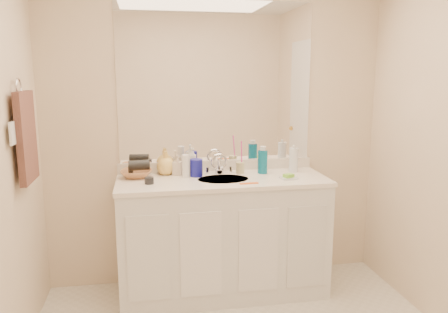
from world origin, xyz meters
The scene contains 26 objects.
wall_back centered at (0.00, 1.30, 1.20)m, with size 2.60×0.02×2.40m, color beige.
wall_front centered at (0.00, -1.30, 1.20)m, with size 2.60×0.02×2.40m, color beige.
vanity_cabinet centered at (0.00, 1.02, 0.42)m, with size 1.50×0.55×0.85m, color white.
countertop centered at (0.00, 1.02, 0.86)m, with size 1.52×0.57×0.03m, color white.
backsplash centered at (0.00, 1.29, 0.92)m, with size 1.52×0.03×0.08m, color silver.
sink_basin centered at (0.00, 1.00, 0.87)m, with size 0.37×0.37×0.02m, color beige.
faucet centered at (0.00, 1.18, 0.94)m, with size 0.02×0.02×0.11m, color silver.
mirror centered at (0.00, 1.29, 1.56)m, with size 1.48×0.01×1.20m, color white.
blue_mug centered at (-0.18, 1.12, 0.94)m, with size 0.09×0.09×0.13m, color #151794.
tan_cup centered at (0.16, 1.15, 0.92)m, with size 0.06×0.06×0.09m, color #C7BF8C.
toothbrush centered at (0.17, 1.15, 1.03)m, with size 0.01×0.01×0.20m, color #F941AD.
mouthwash_bottle centered at (0.33, 1.13, 0.97)m, with size 0.07×0.07×0.17m, color #0B6386.
clear_pump_bottle centered at (0.58, 1.14, 0.97)m, with size 0.07×0.07×0.18m, color silver.
soap_dish centered at (0.46, 0.92, 0.89)m, with size 0.11×0.09×0.01m, color silver.
green_soap centered at (0.46, 0.92, 0.90)m, with size 0.07×0.05×0.02m, color #7ACE32.
orange_comb centered at (0.15, 0.84, 0.88)m, with size 0.13×0.03×0.01m, color orange.
dark_jar centered at (-0.53, 0.96, 0.90)m, with size 0.06×0.06×0.04m, color black.
extra_white_bottle centered at (-0.26, 1.10, 0.96)m, with size 0.05×0.05×0.17m, color white.
soap_bottle_white centered at (-0.20, 1.22, 0.98)m, with size 0.08×0.08×0.20m, color white.
soap_bottle_cream centered at (-0.31, 1.20, 0.95)m, with size 0.07×0.07×0.15m, color beige.
soap_bottle_yellow centered at (-0.40, 1.22, 0.97)m, with size 0.14×0.14×0.18m, color #EFC45D.
wicker_basket centered at (-0.62, 1.16, 0.91)m, with size 0.23×0.23×0.06m, color #AB6E45.
hair_dryer centered at (-0.60, 1.16, 0.97)m, with size 0.07×0.07×0.15m, color black.
towel_ring centered at (-1.27, 0.77, 1.55)m, with size 0.11×0.11×0.01m, color silver.
hand_towel centered at (-1.25, 0.77, 1.25)m, with size 0.04×0.32×0.55m, color #422823.
switch_plate centered at (-1.27, 0.57, 1.30)m, with size 0.01×0.09×0.13m, color white.
Camera 1 is at (-0.54, -2.00, 1.63)m, focal length 35.00 mm.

